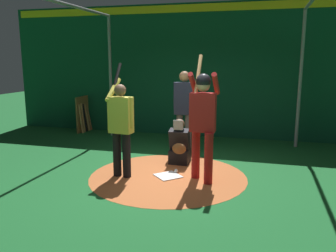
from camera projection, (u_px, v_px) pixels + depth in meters
ground_plane at (168, 176)px, 6.40m from camera, size 27.47×27.47×0.00m
dirt_circle at (168, 176)px, 6.40m from camera, size 2.89×2.89×0.01m
home_plate at (168, 176)px, 6.40m from camera, size 0.59×0.59×0.01m
batter at (203, 116)px, 5.97m from camera, size 0.68×0.49×2.21m
catcher at (180, 146)px, 7.12m from camera, size 0.58×0.40×0.94m
umpire at (184, 107)px, 7.77m from camera, size 0.23×0.49×1.87m
visitor at (121, 124)px, 6.23m from camera, size 0.57×0.51×2.07m
back_wall at (203, 71)px, 9.50m from camera, size 0.23×11.47×3.61m
cage_frame at (168, 49)px, 5.96m from camera, size 6.00×5.00×3.30m
bat_rack at (86, 114)px, 10.43m from camera, size 1.06×0.20×1.05m
baseball_0 at (176, 171)px, 6.58m from camera, size 0.07×0.07×0.07m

